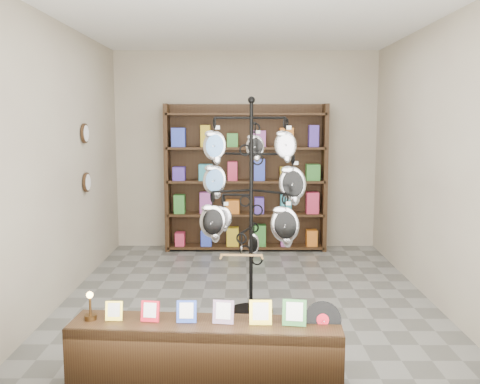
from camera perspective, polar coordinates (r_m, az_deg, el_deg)
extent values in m
plane|color=slate|center=(6.04, 0.77, -11.24)|extent=(5.00, 5.00, 0.00)
plane|color=#ADA58C|center=(8.23, 0.63, 4.46)|extent=(4.00, 0.00, 4.00)
plane|color=#ADA58C|center=(3.25, 1.22, -0.35)|extent=(4.00, 0.00, 4.00)
plane|color=#ADA58C|center=(6.06, -18.51, 2.94)|extent=(0.00, 5.00, 5.00)
plane|color=#ADA58C|center=(6.09, 19.99, 2.91)|extent=(0.00, 5.00, 5.00)
plane|color=white|center=(5.81, 0.82, 18.00)|extent=(5.00, 5.00, 0.00)
cylinder|color=black|center=(5.60, 1.17, -12.60)|extent=(0.51, 0.51, 0.03)
cylinder|color=black|center=(5.33, 1.20, -1.95)|extent=(0.04, 0.04, 2.13)
sphere|color=black|center=(5.26, 1.23, 9.79)|extent=(0.07, 0.07, 0.07)
ellipsoid|color=silver|center=(5.63, 1.48, -5.56)|extent=(0.12, 0.05, 0.22)
cube|color=#B1864A|center=(5.13, 0.16, -6.74)|extent=(0.41, 0.04, 0.04)
cube|color=black|center=(4.12, -3.72, -16.90)|extent=(2.01, 0.54, 0.49)
cube|color=yellow|center=(4.14, -13.27, -12.23)|extent=(0.13, 0.06, 0.14)
cube|color=red|center=(4.07, -9.56, -12.43)|extent=(0.14, 0.06, 0.15)
cube|color=#263FA5|center=(4.01, -5.72, -12.58)|extent=(0.15, 0.06, 0.16)
cube|color=#E54C33|center=(3.98, -1.78, -12.67)|extent=(0.16, 0.06, 0.17)
cube|color=yellow|center=(3.96, 2.21, -12.71)|extent=(0.17, 0.07, 0.18)
cube|color=#337233|center=(3.96, 5.82, -12.68)|extent=(0.17, 0.07, 0.19)
cylinder|color=black|center=(4.03, 8.82, -13.31)|extent=(0.27, 0.08, 0.27)
cylinder|color=red|center=(4.03, 8.82, -13.33)|extent=(0.09, 0.03, 0.09)
cylinder|color=#402912|center=(4.22, -15.65, -12.74)|extent=(0.09, 0.09, 0.04)
cylinder|color=#402912|center=(4.19, -15.69, -11.69)|extent=(0.02, 0.02, 0.13)
sphere|color=#FFBF59|center=(4.16, -15.73, -10.52)|extent=(0.05, 0.05, 0.05)
cube|color=black|center=(8.20, 0.63, 1.64)|extent=(2.40, 0.04, 2.20)
cube|color=black|center=(8.12, -7.72, 1.52)|extent=(0.06, 0.36, 2.20)
cube|color=black|center=(8.14, 8.98, 1.50)|extent=(0.06, 0.36, 2.20)
cube|color=black|center=(8.22, 0.62, -5.77)|extent=(2.36, 0.36, 0.04)
cube|color=black|center=(8.12, 0.63, -2.34)|extent=(2.36, 0.36, 0.03)
cube|color=black|center=(8.05, 0.63, 1.17)|extent=(2.36, 0.36, 0.04)
cube|color=black|center=(8.01, 0.64, 4.73)|extent=(2.36, 0.36, 0.04)
cube|color=black|center=(8.00, 0.64, 8.31)|extent=(2.36, 0.36, 0.04)
cylinder|color=black|center=(6.79, -16.22, 6.03)|extent=(0.03, 0.24, 0.24)
cylinder|color=black|center=(6.83, -16.03, 1.00)|extent=(0.03, 0.24, 0.24)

